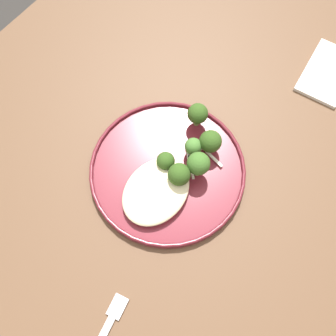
{
  "coord_description": "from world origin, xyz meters",
  "views": [
    {
      "loc": [
        -0.16,
        -0.15,
        1.39
      ],
      "look_at": [
        0.05,
        -0.0,
        0.76
      ],
      "focal_mm": 39.68,
      "sensor_mm": 36.0,
      "label": 1
    }
  ],
  "objects_px": {
    "broccoli_floret_rear_charred": "(166,161)",
    "broccoli_floret_front_edge": "(198,114)",
    "seared_scallop_tiny_bay": "(147,205)",
    "broccoli_floret_center_pile": "(198,164)",
    "broccoli_floret_near_rim": "(193,147)",
    "seared_scallop_rear_pale": "(153,177)",
    "seared_scallop_left_edge": "(153,191)",
    "broccoli_floret_right_tilted": "(179,175)",
    "broccoli_floret_tall_stalk": "(210,142)",
    "folded_napkin": "(328,72)",
    "seared_scallop_front_small": "(169,203)",
    "dinner_plate": "(168,170)"
  },
  "relations": [
    {
      "from": "broccoli_floret_rear_charred",
      "to": "broccoli_floret_front_edge",
      "type": "xyz_separation_m",
      "value": [
        0.11,
        0.01,
        0.01
      ]
    },
    {
      "from": "seared_scallop_tiny_bay",
      "to": "broccoli_floret_center_pile",
      "type": "distance_m",
      "value": 0.12
    },
    {
      "from": "broccoli_floret_near_rim",
      "to": "broccoli_floret_front_edge",
      "type": "distance_m",
      "value": 0.06
    },
    {
      "from": "seared_scallop_rear_pale",
      "to": "seared_scallop_tiny_bay",
      "type": "distance_m",
      "value": 0.05
    },
    {
      "from": "seared_scallop_left_edge",
      "to": "broccoli_floret_front_edge",
      "type": "bearing_deg",
      "value": 6.69
    },
    {
      "from": "seared_scallop_tiny_bay",
      "to": "broccoli_floret_center_pile",
      "type": "xyz_separation_m",
      "value": [
        0.11,
        -0.03,
        0.03
      ]
    },
    {
      "from": "seared_scallop_left_edge",
      "to": "broccoli_floret_right_tilted",
      "type": "xyz_separation_m",
      "value": [
        0.05,
        -0.02,
        0.02
      ]
    },
    {
      "from": "seared_scallop_tiny_bay",
      "to": "broccoli_floret_center_pile",
      "type": "bearing_deg",
      "value": -17.43
    },
    {
      "from": "broccoli_floret_front_edge",
      "to": "broccoli_floret_center_pile",
      "type": "distance_m",
      "value": 0.1
    },
    {
      "from": "broccoli_floret_tall_stalk",
      "to": "broccoli_floret_right_tilted",
      "type": "height_order",
      "value": "broccoli_floret_right_tilted"
    },
    {
      "from": "seared_scallop_tiny_bay",
      "to": "broccoli_floret_tall_stalk",
      "type": "xyz_separation_m",
      "value": [
        0.16,
        -0.02,
        0.02
      ]
    },
    {
      "from": "seared_scallop_rear_pale",
      "to": "broccoli_floret_near_rim",
      "type": "xyz_separation_m",
      "value": [
        0.09,
        -0.03,
        0.01
      ]
    },
    {
      "from": "broccoli_floret_rear_charred",
      "to": "folded_napkin",
      "type": "height_order",
      "value": "broccoli_floret_rear_charred"
    },
    {
      "from": "broccoli_floret_tall_stalk",
      "to": "seared_scallop_rear_pale",
      "type": "bearing_deg",
      "value": 156.49
    },
    {
      "from": "seared_scallop_rear_pale",
      "to": "broccoli_floret_tall_stalk",
      "type": "bearing_deg",
      "value": -23.51
    },
    {
      "from": "broccoli_floret_near_rim",
      "to": "folded_napkin",
      "type": "distance_m",
      "value": 0.35
    },
    {
      "from": "seared_scallop_front_small",
      "to": "broccoli_floret_tall_stalk",
      "type": "xyz_separation_m",
      "value": [
        0.13,
        0.0,
        0.02
      ]
    },
    {
      "from": "broccoli_floret_right_tilted",
      "to": "broccoli_floret_center_pile",
      "type": "distance_m",
      "value": 0.04
    },
    {
      "from": "seared_scallop_rear_pale",
      "to": "dinner_plate",
      "type": "bearing_deg",
      "value": -19.71
    },
    {
      "from": "seared_scallop_rear_pale",
      "to": "broccoli_floret_tall_stalk",
      "type": "height_order",
      "value": "broccoli_floret_tall_stalk"
    },
    {
      "from": "seared_scallop_rear_pale",
      "to": "broccoli_floret_rear_charred",
      "type": "xyz_separation_m",
      "value": [
        0.03,
        -0.0,
        0.01
      ]
    },
    {
      "from": "seared_scallop_rear_pale",
      "to": "broccoli_floret_center_pile",
      "type": "distance_m",
      "value": 0.09
    },
    {
      "from": "seared_scallop_left_edge",
      "to": "broccoli_floret_rear_charred",
      "type": "relative_size",
      "value": 0.76
    },
    {
      "from": "seared_scallop_rear_pale",
      "to": "seared_scallop_left_edge",
      "type": "distance_m",
      "value": 0.03
    },
    {
      "from": "seared_scallop_front_small",
      "to": "broccoli_floret_right_tilted",
      "type": "bearing_deg",
      "value": 14.04
    },
    {
      "from": "seared_scallop_rear_pale",
      "to": "broccoli_floret_front_edge",
      "type": "relative_size",
      "value": 0.52
    },
    {
      "from": "dinner_plate",
      "to": "broccoli_floret_near_rim",
      "type": "relative_size",
      "value": 6.59
    },
    {
      "from": "broccoli_floret_right_tilted",
      "to": "broccoli_floret_rear_charred",
      "type": "xyz_separation_m",
      "value": [
        0.01,
        0.04,
        -0.01
      ]
    },
    {
      "from": "seared_scallop_rear_pale",
      "to": "broccoli_floret_near_rim",
      "type": "distance_m",
      "value": 0.09
    },
    {
      "from": "broccoli_floret_near_rim",
      "to": "seared_scallop_rear_pale",
      "type": "bearing_deg",
      "value": 162.48
    },
    {
      "from": "broccoli_floret_right_tilted",
      "to": "broccoli_floret_center_pile",
      "type": "height_order",
      "value": "broccoli_floret_center_pile"
    },
    {
      "from": "broccoli_floret_near_rim",
      "to": "broccoli_floret_tall_stalk",
      "type": "bearing_deg",
      "value": -40.88
    },
    {
      "from": "broccoli_floret_near_rim",
      "to": "broccoli_floret_right_tilted",
      "type": "bearing_deg",
      "value": -168.4
    },
    {
      "from": "broccoli_floret_tall_stalk",
      "to": "broccoli_floret_center_pile",
      "type": "distance_m",
      "value": 0.05
    },
    {
      "from": "seared_scallop_front_small",
      "to": "seared_scallop_tiny_bay",
      "type": "distance_m",
      "value": 0.04
    },
    {
      "from": "dinner_plate",
      "to": "seared_scallop_tiny_bay",
      "type": "distance_m",
      "value": 0.08
    },
    {
      "from": "seared_scallop_left_edge",
      "to": "broccoli_floret_rear_charred",
      "type": "xyz_separation_m",
      "value": [
        0.05,
        0.01,
        0.01
      ]
    },
    {
      "from": "seared_scallop_left_edge",
      "to": "broccoli_floret_tall_stalk",
      "type": "distance_m",
      "value": 0.14
    },
    {
      "from": "seared_scallop_front_small",
      "to": "broccoli_floret_center_pile",
      "type": "distance_m",
      "value": 0.09
    },
    {
      "from": "broccoli_floret_tall_stalk",
      "to": "broccoli_floret_near_rim",
      "type": "xyz_separation_m",
      "value": [
        -0.02,
        0.02,
        -0.01
      ]
    },
    {
      "from": "broccoli_floret_right_tilted",
      "to": "broccoli_floret_tall_stalk",
      "type": "bearing_deg",
      "value": -5.19
    },
    {
      "from": "seared_scallop_left_edge",
      "to": "broccoli_floret_rear_charred",
      "type": "distance_m",
      "value": 0.06
    },
    {
      "from": "seared_scallop_front_small",
      "to": "broccoli_floret_tall_stalk",
      "type": "bearing_deg",
      "value": 1.67
    },
    {
      "from": "broccoli_floret_center_pile",
      "to": "folded_napkin",
      "type": "distance_m",
      "value": 0.37
    },
    {
      "from": "folded_napkin",
      "to": "seared_scallop_tiny_bay",
      "type": "bearing_deg",
      "value": 164.7
    },
    {
      "from": "seared_scallop_rear_pale",
      "to": "seared_scallop_tiny_bay",
      "type": "bearing_deg",
      "value": -153.98
    },
    {
      "from": "seared_scallop_rear_pale",
      "to": "seared_scallop_left_edge",
      "type": "relative_size",
      "value": 0.85
    },
    {
      "from": "broccoli_floret_center_pile",
      "to": "broccoli_floret_near_rim",
      "type": "bearing_deg",
      "value": 46.16
    },
    {
      "from": "broccoli_floret_tall_stalk",
      "to": "broccoli_floret_near_rim",
      "type": "bearing_deg",
      "value": 139.12
    },
    {
      "from": "seared_scallop_left_edge",
      "to": "broccoli_floret_center_pile",
      "type": "relative_size",
      "value": 0.54
    }
  ]
}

